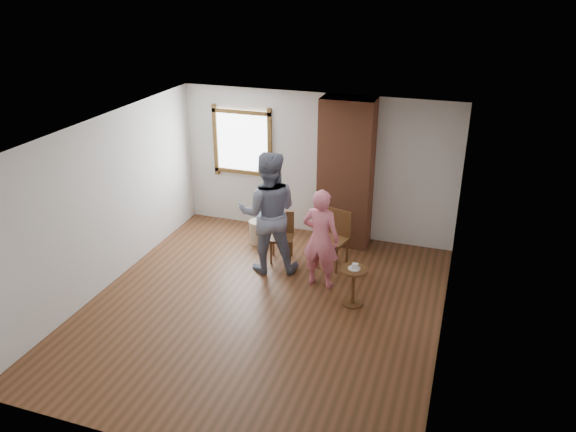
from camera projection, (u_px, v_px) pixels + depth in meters
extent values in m
plane|color=brown|center=(262.00, 308.00, 8.14)|extent=(5.50, 5.50, 0.00)
cube|color=silver|center=(316.00, 165.00, 9.99)|extent=(5.00, 0.04, 2.60)
cube|color=silver|center=(104.00, 205.00, 8.34)|extent=(0.04, 5.50, 2.60)
cube|color=silver|center=(450.00, 255.00, 6.88)|extent=(0.04, 5.50, 2.60)
cube|color=white|center=(258.00, 134.00, 7.08)|extent=(5.00, 5.50, 0.04)
cube|color=brown|center=(242.00, 143.00, 10.24)|extent=(1.14, 0.06, 1.34)
cube|color=white|center=(243.00, 142.00, 10.26)|extent=(1.00, 0.02, 1.20)
cube|color=#9A5536|center=(346.00, 173.00, 9.60)|extent=(0.90, 0.50, 2.60)
cylinder|color=tan|center=(258.00, 232.00, 10.02)|extent=(0.38, 0.38, 0.41)
cylinder|color=black|center=(255.00, 227.00, 10.50)|extent=(0.16, 0.16, 0.16)
cube|color=brown|center=(281.00, 238.00, 9.32)|extent=(0.46, 0.46, 0.05)
cylinder|color=brown|center=(271.00, 253.00, 9.28)|extent=(0.04, 0.04, 0.41)
cylinder|color=brown|center=(290.00, 254.00, 9.25)|extent=(0.04, 0.04, 0.41)
cylinder|color=brown|center=(273.00, 244.00, 9.56)|extent=(0.04, 0.04, 0.41)
cylinder|color=brown|center=(292.00, 245.00, 9.53)|extent=(0.04, 0.04, 0.41)
cube|color=brown|center=(283.00, 222.00, 9.40)|extent=(0.38, 0.12, 0.41)
cube|color=brown|center=(333.00, 240.00, 9.11)|extent=(0.53, 0.53, 0.05)
cylinder|color=brown|center=(317.00, 255.00, 9.16)|extent=(0.04, 0.04, 0.47)
cylinder|color=brown|center=(337.00, 260.00, 8.98)|extent=(0.04, 0.04, 0.47)
cylinder|color=brown|center=(328.00, 246.00, 9.43)|extent=(0.04, 0.04, 0.47)
cylinder|color=brown|center=(347.00, 252.00, 9.25)|extent=(0.04, 0.04, 0.47)
cube|color=brown|center=(339.00, 223.00, 9.17)|extent=(0.44, 0.15, 0.47)
cylinder|color=brown|center=(354.00, 270.00, 8.00)|extent=(0.40, 0.40, 0.04)
cylinder|color=brown|center=(353.00, 287.00, 8.12)|extent=(0.06, 0.06, 0.54)
cylinder|color=brown|center=(352.00, 303.00, 8.23)|extent=(0.28, 0.28, 0.03)
cylinder|color=white|center=(354.00, 268.00, 7.99)|extent=(0.18, 0.18, 0.01)
cube|color=silver|center=(355.00, 266.00, 7.97)|extent=(0.08, 0.07, 0.06)
imported|color=#121833|center=(268.00, 213.00, 8.81)|extent=(1.15, 1.02, 2.00)
imported|color=pink|center=(321.00, 239.00, 8.43)|extent=(0.61, 0.42, 1.59)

